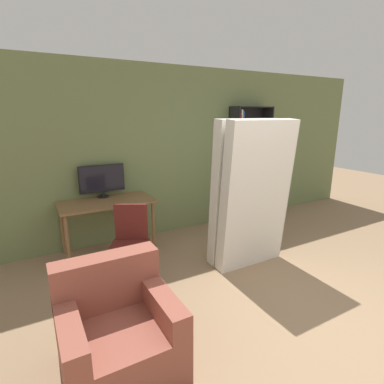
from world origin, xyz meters
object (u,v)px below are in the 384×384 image
(office_chair, at_px, (130,252))
(mattress_far, at_px, (245,192))
(bookshelf, at_px, (244,168))
(mattress_near, at_px, (256,196))
(armchair, at_px, (117,330))
(monitor, at_px, (102,179))

(office_chair, bearing_deg, mattress_far, -7.83)
(bookshelf, relative_size, mattress_near, 1.10)
(office_chair, bearing_deg, bookshelf, 23.18)
(armchair, bearing_deg, bookshelf, 36.90)
(bookshelf, relative_size, mattress_far, 1.10)
(monitor, bearing_deg, office_chair, -88.73)
(mattress_near, distance_m, armchair, 2.25)
(mattress_far, xyz_separation_m, armchair, (-2.02, -0.98, -0.63))
(monitor, bearing_deg, armchair, -101.36)
(mattress_near, bearing_deg, mattress_far, 90.00)
(mattress_near, bearing_deg, bookshelf, 56.11)
(office_chair, xyz_separation_m, mattress_near, (1.53, -0.43, 0.58))
(monitor, height_order, mattress_near, mattress_near)
(monitor, bearing_deg, mattress_far, -40.53)
(monitor, distance_m, mattress_near, 2.20)
(office_chair, relative_size, armchair, 1.08)
(mattress_near, relative_size, armchair, 2.24)
(monitor, xyz_separation_m, bookshelf, (2.58, -0.03, -0.05))
(monitor, xyz_separation_m, mattress_near, (1.56, -1.55, -0.09))
(bookshelf, bearing_deg, monitor, 179.44)
(mattress_near, height_order, mattress_far, same)
(office_chair, relative_size, bookshelf, 0.44)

